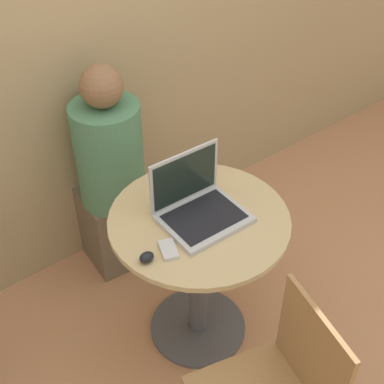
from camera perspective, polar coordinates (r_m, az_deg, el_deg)
ground_plane at (r=2.69m, az=0.63°, el=-14.23°), size 12.00×12.00×0.00m
back_wall at (r=2.46m, az=-12.04°, el=17.99°), size 7.00×0.05×2.60m
round_table at (r=2.30m, az=0.72°, el=-6.77°), size 0.74×0.74×0.72m
laptop at (r=2.13m, az=0.62°, el=-1.40°), size 0.33×0.28×0.26m
cell_phone at (r=2.01m, az=-2.54°, el=-6.16°), size 0.09×0.12×0.02m
computer_mouse at (r=1.98m, az=-4.86°, el=-6.94°), size 0.06×0.04×0.04m
person_seated at (r=2.73m, az=-8.87°, el=0.80°), size 0.35×0.51×1.16m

